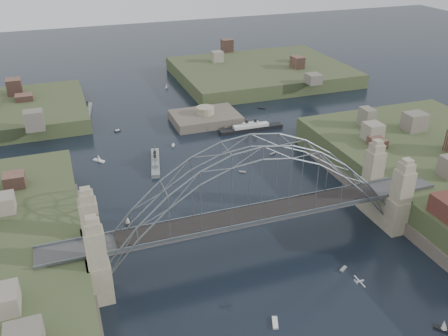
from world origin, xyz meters
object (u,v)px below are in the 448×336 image
at_px(fort_island, 205,123).
at_px(ocean_liner, 251,128).
at_px(bridge, 255,197).
at_px(naval_cruiser_far, 88,110).
at_px(naval_cruiser_near, 155,162).

bearing_deg(fort_island, ocean_liner, -45.41).
relative_size(bridge, fort_island, 3.82).
relative_size(fort_island, naval_cruiser_far, 1.52).
distance_m(bridge, fort_island, 72.14).
bearing_deg(bridge, naval_cruiser_far, 104.61).
height_order(bridge, ocean_liner, bridge).
relative_size(fort_island, ocean_liner, 1.03).
xyz_separation_m(naval_cruiser_near, ocean_liner, (34.50, 13.48, 0.04)).
xyz_separation_m(fort_island, naval_cruiser_near, (-22.81, -25.34, 1.12)).
distance_m(naval_cruiser_near, ocean_liner, 37.04).
xyz_separation_m(bridge, fort_island, (12.00, 70.00, -12.66)).
relative_size(bridge, ocean_liner, 3.93).
bearing_deg(naval_cruiser_near, naval_cruiser_far, 105.53).
bearing_deg(naval_cruiser_far, ocean_liner, -36.24).
xyz_separation_m(fort_island, naval_cruiser_far, (-36.34, 23.35, 1.10)).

